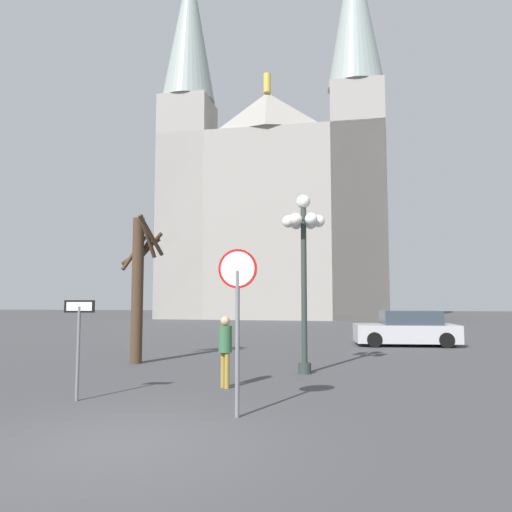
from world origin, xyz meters
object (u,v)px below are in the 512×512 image
at_px(cathedral, 274,201).
at_px(one_way_arrow_sign, 79,335).
at_px(stop_sign, 238,300).
at_px(parked_car_near_silver, 407,329).
at_px(pedestrian_walking, 225,344).
at_px(bare_tree, 139,282).
at_px(street_lamp, 304,246).

height_order(cathedral, one_way_arrow_sign, cathedral).
xyz_separation_m(stop_sign, one_way_arrow_sign, (-3.51, 0.97, -0.76)).
height_order(parked_car_near_silver, pedestrian_walking, pedestrian_walking).
height_order(bare_tree, parked_car_near_silver, bare_tree).
bearing_deg(parked_car_near_silver, cathedral, 106.34).
height_order(cathedral, bare_tree, cathedral).
height_order(stop_sign, parked_car_near_silver, stop_sign).
bearing_deg(stop_sign, parked_car_near_silver, 65.60).
xyz_separation_m(one_way_arrow_sign, bare_tree, (-0.65, 5.34, 1.29)).
bearing_deg(one_way_arrow_sign, pedestrian_walking, 29.85).
relative_size(street_lamp, bare_tree, 1.06).
relative_size(one_way_arrow_sign, parked_car_near_silver, 0.48).
distance_m(stop_sign, one_way_arrow_sign, 3.72).
bearing_deg(street_lamp, stop_sign, -104.19).
bearing_deg(one_way_arrow_sign, parked_car_near_silver, 51.52).
distance_m(stop_sign, parked_car_near_silver, 13.85).
height_order(one_way_arrow_sign, bare_tree, bare_tree).
bearing_deg(bare_tree, cathedral, 85.34).
bearing_deg(one_way_arrow_sign, street_lamp, 39.34).
xyz_separation_m(cathedral, parked_car_near_silver, (7.32, -24.97, -10.90)).
height_order(cathedral, street_lamp, cathedral).
distance_m(one_way_arrow_sign, bare_tree, 5.53).
distance_m(one_way_arrow_sign, parked_car_near_silver, 14.81).
xyz_separation_m(stop_sign, parked_car_near_silver, (5.69, 12.55, -1.40)).
relative_size(cathedral, pedestrian_walking, 22.00).
bearing_deg(bare_tree, parked_car_near_silver, 32.33).
bearing_deg(bare_tree, street_lamp, -15.14).
height_order(one_way_arrow_sign, pedestrian_walking, one_way_arrow_sign).
xyz_separation_m(stop_sign, street_lamp, (1.23, 4.85, 1.49)).
distance_m(cathedral, street_lamp, 33.75).
bearing_deg(bare_tree, one_way_arrow_sign, -83.03).
distance_m(stop_sign, pedestrian_walking, 2.90).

